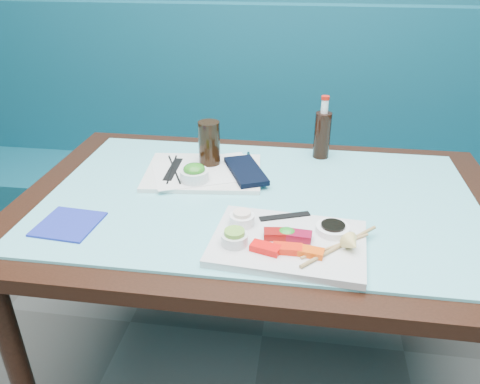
# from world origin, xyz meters

# --- Properties ---
(booth_bench) EXTENTS (3.00, 0.56, 1.17)m
(booth_bench) POSITION_xyz_m (0.00, 2.29, 0.37)
(booth_bench) COLOR #0E4859
(booth_bench) RESTS_ON ground
(dining_table) EXTENTS (1.40, 0.90, 0.75)m
(dining_table) POSITION_xyz_m (0.00, 1.45, 0.67)
(dining_table) COLOR black
(dining_table) RESTS_ON ground
(glass_top) EXTENTS (1.22, 0.76, 0.01)m
(glass_top) POSITION_xyz_m (0.00, 1.45, 0.75)
(glass_top) COLOR #68C8D1
(glass_top) RESTS_ON dining_table
(sashimi_plate) EXTENTS (0.38, 0.29, 0.02)m
(sashimi_plate) POSITION_xyz_m (0.09, 1.21, 0.77)
(sashimi_plate) COLOR silver
(sashimi_plate) RESTS_ON glass_top
(salmon_left) EXTENTS (0.08, 0.05, 0.02)m
(salmon_left) POSITION_xyz_m (0.04, 1.15, 0.78)
(salmon_left) COLOR #F70C09
(salmon_left) RESTS_ON sashimi_plate
(salmon_mid) EXTENTS (0.07, 0.03, 0.02)m
(salmon_mid) POSITION_xyz_m (0.09, 1.16, 0.78)
(salmon_mid) COLOR #FF210A
(salmon_mid) RESTS_ON sashimi_plate
(salmon_right) EXTENTS (0.07, 0.04, 0.02)m
(salmon_right) POSITION_xyz_m (0.14, 1.15, 0.78)
(salmon_right) COLOR #F84F09
(salmon_right) RESTS_ON sashimi_plate
(tuna_left) EXTENTS (0.06, 0.04, 0.02)m
(tuna_left) POSITION_xyz_m (0.06, 1.21, 0.79)
(tuna_left) COLOR maroon
(tuna_left) RESTS_ON sashimi_plate
(tuna_right) EXTENTS (0.06, 0.04, 0.02)m
(tuna_right) POSITION_xyz_m (0.12, 1.21, 0.79)
(tuna_right) COLOR maroon
(tuna_right) RESTS_ON sashimi_plate
(seaweed_garnish) EXTENTS (0.05, 0.04, 0.02)m
(seaweed_garnish) POSITION_xyz_m (0.09, 1.22, 0.79)
(seaweed_garnish) COLOR #1F8A21
(seaweed_garnish) RESTS_ON sashimi_plate
(ramekin_wasabi) EXTENTS (0.07, 0.07, 0.03)m
(ramekin_wasabi) POSITION_xyz_m (-0.03, 1.17, 0.79)
(ramekin_wasabi) COLOR silver
(ramekin_wasabi) RESTS_ON sashimi_plate
(wasabi_fill) EXTENTS (0.06, 0.06, 0.01)m
(wasabi_fill) POSITION_xyz_m (-0.03, 1.17, 0.81)
(wasabi_fill) COLOR #6EAC37
(wasabi_fill) RESTS_ON ramekin_wasabi
(ramekin_ginger) EXTENTS (0.07, 0.07, 0.03)m
(ramekin_ginger) POSITION_xyz_m (-0.03, 1.26, 0.79)
(ramekin_ginger) COLOR white
(ramekin_ginger) RESTS_ON sashimi_plate
(ginger_fill) EXTENTS (0.06, 0.06, 0.01)m
(ginger_fill) POSITION_xyz_m (-0.03, 1.26, 0.81)
(ginger_fill) COLOR beige
(ginger_fill) RESTS_ON ramekin_ginger
(soy_dish) EXTENTS (0.11, 0.11, 0.02)m
(soy_dish) POSITION_xyz_m (0.20, 1.26, 0.78)
(soy_dish) COLOR white
(soy_dish) RESTS_ON sashimi_plate
(soy_fill) EXTENTS (0.08, 0.08, 0.01)m
(soy_fill) POSITION_xyz_m (0.20, 1.26, 0.80)
(soy_fill) COLOR black
(soy_fill) RESTS_ON soy_dish
(lemon_wedge) EXTENTS (0.06, 0.05, 0.04)m
(lemon_wedge) POSITION_xyz_m (0.24, 1.18, 0.80)
(lemon_wedge) COLOR #EBCF6F
(lemon_wedge) RESTS_ON sashimi_plate
(chopstick_sleeve) EXTENTS (0.13, 0.07, 0.00)m
(chopstick_sleeve) POSITION_xyz_m (0.08, 1.31, 0.78)
(chopstick_sleeve) COLOR black
(chopstick_sleeve) RESTS_ON sashimi_plate
(wooden_chopstick_a) EXTENTS (0.16, 0.13, 0.01)m
(wooden_chopstick_a) POSITION_xyz_m (0.20, 1.19, 0.78)
(wooden_chopstick_a) COLOR tan
(wooden_chopstick_a) RESTS_ON sashimi_plate
(wooden_chopstick_b) EXTENTS (0.18, 0.19, 0.01)m
(wooden_chopstick_b) POSITION_xyz_m (0.21, 1.19, 0.78)
(wooden_chopstick_b) COLOR #A1804B
(wooden_chopstick_b) RESTS_ON sashimi_plate
(serving_tray) EXTENTS (0.38, 0.31, 0.01)m
(serving_tray) POSITION_xyz_m (-0.19, 1.57, 0.76)
(serving_tray) COLOR silver
(serving_tray) RESTS_ON glass_top
(paper_placemat) EXTENTS (0.37, 0.32, 0.00)m
(paper_placemat) POSITION_xyz_m (-0.19, 1.57, 0.77)
(paper_placemat) COLOR silver
(paper_placemat) RESTS_ON serving_tray
(seaweed_bowl) EXTENTS (0.11, 0.11, 0.03)m
(seaweed_bowl) POSITION_xyz_m (-0.20, 1.50, 0.79)
(seaweed_bowl) COLOR white
(seaweed_bowl) RESTS_ON serving_tray
(seaweed_salad) EXTENTS (0.08, 0.08, 0.03)m
(seaweed_salad) POSITION_xyz_m (-0.20, 1.50, 0.81)
(seaweed_salad) COLOR #2A801D
(seaweed_salad) RESTS_ON seaweed_bowl
(cola_glass) EXTENTS (0.09, 0.09, 0.14)m
(cola_glass) POSITION_xyz_m (-0.18, 1.63, 0.84)
(cola_glass) COLOR black
(cola_glass) RESTS_ON serving_tray
(navy_pouch) EXTENTS (0.16, 0.22, 0.02)m
(navy_pouch) POSITION_xyz_m (-0.06, 1.57, 0.78)
(navy_pouch) COLOR black
(navy_pouch) RESTS_ON serving_tray
(fork) EXTENTS (0.02, 0.09, 0.01)m
(fork) POSITION_xyz_m (-0.06, 1.68, 0.78)
(fork) COLOR silver
(fork) RESTS_ON serving_tray
(black_chopstick_a) EXTENTS (0.03, 0.21, 0.01)m
(black_chopstick_a) POSITION_xyz_m (-0.29, 1.56, 0.77)
(black_chopstick_a) COLOR black
(black_chopstick_a) RESTS_ON serving_tray
(black_chopstick_b) EXTENTS (0.10, 0.20, 0.01)m
(black_chopstick_b) POSITION_xyz_m (-0.28, 1.56, 0.77)
(black_chopstick_b) COLOR black
(black_chopstick_b) RESTS_ON serving_tray
(tray_sleeve) EXTENTS (0.03, 0.16, 0.00)m
(tray_sleeve) POSITION_xyz_m (-0.29, 1.56, 0.77)
(tray_sleeve) COLOR black
(tray_sleeve) RESTS_ON serving_tray
(cola_bottle_body) EXTENTS (0.06, 0.06, 0.16)m
(cola_bottle_body) POSITION_xyz_m (0.17, 1.77, 0.84)
(cola_bottle_body) COLOR black
(cola_bottle_body) RESTS_ON glass_top
(cola_bottle_neck) EXTENTS (0.02, 0.02, 0.05)m
(cola_bottle_neck) POSITION_xyz_m (0.17, 1.77, 0.94)
(cola_bottle_neck) COLOR white
(cola_bottle_neck) RESTS_ON cola_bottle_body
(cola_bottle_cap) EXTENTS (0.03, 0.03, 0.01)m
(cola_bottle_cap) POSITION_xyz_m (0.17, 1.77, 0.96)
(cola_bottle_cap) COLOR red
(cola_bottle_cap) RESTS_ON cola_bottle_neck
(blue_napkin) EXTENTS (0.16, 0.16, 0.01)m
(blue_napkin) POSITION_xyz_m (-0.47, 1.22, 0.76)
(blue_napkin) COLOR navy
(blue_napkin) RESTS_ON glass_top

